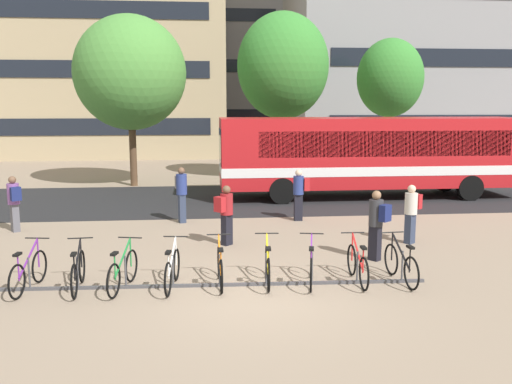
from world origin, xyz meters
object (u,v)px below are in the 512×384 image
at_px(parked_bicycle_white_4, 172,270).
at_px(commuter_red_pack_3, 226,211).
at_px(parked_bicycle_green_3, 123,272).
at_px(commuter_red_pack_5, 412,210).
at_px(parked_bicycle_black_2, 78,272).
at_px(commuter_red_pack_4, 300,191).
at_px(parked_bicycle_red_8, 358,265).
at_px(commuter_navy_pack_0, 377,221).
at_px(parked_bicycle_purple_7, 311,266).
at_px(street_tree_1, 390,78).
at_px(street_tree_2, 283,66).
at_px(parked_bicycle_black_9, 401,265).
at_px(parked_bicycle_purple_1, 29,272).
at_px(parked_bicycle_orange_5, 220,267).
at_px(street_tree_0, 130,73).
at_px(commuter_grey_pack_2, 181,191).
at_px(city_bus, 368,154).
at_px(parked_bicycle_yellow_6, 268,266).
at_px(commuter_navy_pack_1, 14,200).

relative_size(parked_bicycle_white_4, commuter_red_pack_3, 1.05).
bearing_deg(parked_bicycle_green_3, commuter_red_pack_5, -54.70).
bearing_deg(parked_bicycle_black_2, commuter_red_pack_4, -46.34).
relative_size(parked_bicycle_green_3, parked_bicycle_red_8, 0.98).
relative_size(commuter_navy_pack_0, commuter_red_pack_3, 1.06).
bearing_deg(parked_bicycle_purple_7, commuter_navy_pack_0, -39.45).
relative_size(commuter_red_pack_5, street_tree_1, 0.23).
xyz_separation_m(commuter_red_pack_4, street_tree_2, (0.79, 9.49, 4.56)).
bearing_deg(commuter_navy_pack_0, commuter_red_pack_4, -24.77).
height_order(parked_bicycle_purple_7, street_tree_2, street_tree_2).
distance_m(parked_bicycle_black_9, commuter_red_pack_3, 5.01).
height_order(parked_bicycle_purple_1, parked_bicycle_red_8, same).
relative_size(parked_bicycle_white_4, parked_bicycle_red_8, 1.00).
bearing_deg(parked_bicycle_red_8, commuter_red_pack_4, 2.64).
xyz_separation_m(parked_bicycle_black_2, parked_bicycle_orange_5, (2.91, 0.05, 0.00)).
xyz_separation_m(parked_bicycle_black_2, parked_bicycle_purple_7, (4.84, -0.05, 0.00)).
bearing_deg(commuter_red_pack_3, street_tree_2, 31.40).
distance_m(parked_bicycle_black_2, street_tree_0, 15.07).
bearing_deg(parked_bicycle_white_4, commuter_navy_pack_0, -65.55).
xyz_separation_m(parked_bicycle_purple_1, commuter_navy_pack_0, (7.76, 1.41, 0.61)).
height_order(parked_bicycle_green_3, parked_bicycle_orange_5, same).
distance_m(commuter_red_pack_4, commuter_red_pack_5, 4.04).
bearing_deg(commuter_grey_pack_2, street_tree_1, 119.41).
bearing_deg(commuter_red_pack_4, city_bus, -131.18).
relative_size(city_bus, street_tree_2, 1.49).
distance_m(parked_bicycle_black_2, parked_bicycle_yellow_6, 3.92).
bearing_deg(parked_bicycle_purple_1, parked_bicycle_green_3, -86.01).
bearing_deg(parked_bicycle_white_4, city_bus, -28.38).
bearing_deg(street_tree_1, city_bus, -114.99).
xyz_separation_m(parked_bicycle_green_3, parked_bicycle_red_8, (4.94, -0.03, 0.00)).
distance_m(parked_bicycle_black_2, commuter_red_pack_5, 8.78).
bearing_deg(parked_bicycle_red_8, commuter_navy_pack_1, 59.22).
height_order(parked_bicycle_black_9, commuter_red_pack_5, commuter_red_pack_5).
relative_size(parked_bicycle_yellow_6, parked_bicycle_purple_7, 1.01).
height_order(parked_bicycle_white_4, commuter_red_pack_4, commuter_red_pack_4).
distance_m(parked_bicycle_purple_1, commuter_red_pack_4, 9.07).
bearing_deg(parked_bicycle_black_9, parked_bicycle_red_8, 82.65).
xyz_separation_m(parked_bicycle_green_3, commuter_navy_pack_0, (5.85, 1.55, 0.61)).
height_order(parked_bicycle_purple_1, parked_bicycle_orange_5, same).
bearing_deg(commuter_navy_pack_1, parked_bicycle_orange_5, -166.36).
distance_m(parked_bicycle_green_3, parked_bicycle_yellow_6, 3.02).
bearing_deg(commuter_navy_pack_0, street_tree_1, -57.32).
distance_m(commuter_grey_pack_2, commuter_red_pack_3, 3.25).
relative_size(parked_bicycle_white_4, commuter_red_pack_5, 1.06).
relative_size(parked_bicycle_white_4, street_tree_1, 0.24).
height_order(parked_bicycle_green_3, commuter_navy_pack_1, commuter_navy_pack_1).
bearing_deg(street_tree_0, parked_bicycle_purple_1, -91.56).
bearing_deg(commuter_navy_pack_1, parked_bicycle_white_4, -172.11).
bearing_deg(parked_bicycle_green_3, parked_bicycle_black_2, 99.62).
bearing_deg(city_bus, commuter_navy_pack_1, 21.66).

